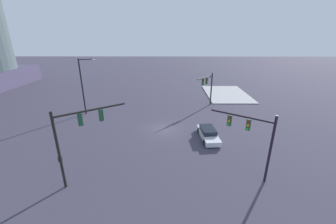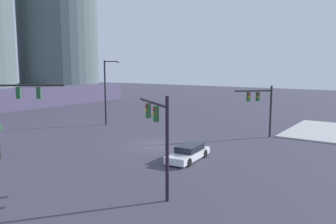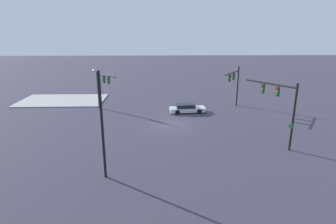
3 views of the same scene
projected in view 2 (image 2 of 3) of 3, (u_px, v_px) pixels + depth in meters
name	position (u px, v px, depth m)	size (l,w,h in m)	color
ground_plane	(155.00, 145.00, 31.95)	(188.31, 188.31, 0.00)	#3E3A4A
sidewalk_corner	(328.00, 131.00, 38.69)	(13.18, 8.18, 0.15)	#B0ADAD
traffic_signal_near_corner	(13.00, 105.00, 26.77)	(3.42, 4.88, 6.48)	black
traffic_signal_opposite_side	(159.00, 126.00, 19.48)	(3.10, 4.40, 5.93)	black
traffic_signal_cross_street	(262.00, 103.00, 35.03)	(3.19, 3.01, 5.53)	black
streetlamp_curved_arm	(107.00, 88.00, 42.70)	(1.05, 2.26, 8.33)	black
sedan_car_approaching	(188.00, 153.00, 26.88)	(5.02, 2.16, 1.21)	silver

